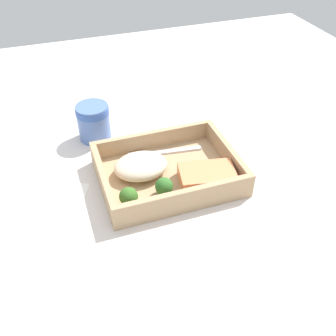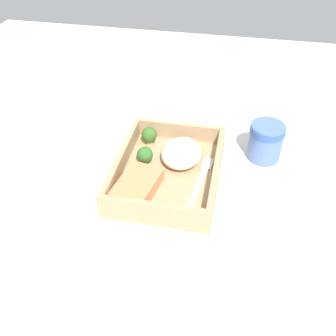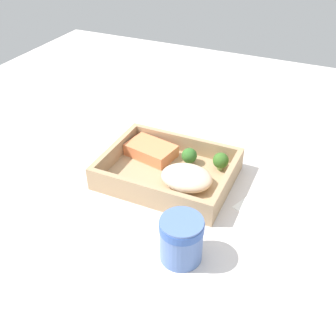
# 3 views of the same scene
# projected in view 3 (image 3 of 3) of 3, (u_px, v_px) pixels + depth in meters

# --- Properties ---
(ground_plane) EXTENTS (1.60, 1.60, 0.02)m
(ground_plane) POSITION_uv_depth(u_px,v_px,m) (168.00, 182.00, 0.85)
(ground_plane) COLOR silver
(takeout_tray) EXTENTS (0.27, 0.21, 0.01)m
(takeout_tray) POSITION_uv_depth(u_px,v_px,m) (168.00, 176.00, 0.84)
(takeout_tray) COLOR tan
(takeout_tray) RESTS_ON ground_plane
(tray_rim) EXTENTS (0.27, 0.21, 0.04)m
(tray_rim) POSITION_uv_depth(u_px,v_px,m) (168.00, 166.00, 0.83)
(tray_rim) COLOR tan
(tray_rim) RESTS_ON takeout_tray
(salmon_fillet) EXTENTS (0.12, 0.09, 0.03)m
(salmon_fillet) POSITION_uv_depth(u_px,v_px,m) (151.00, 150.00, 0.89)
(salmon_fillet) COLOR #EF8553
(salmon_fillet) RESTS_ON takeout_tray
(mashed_potatoes) EXTENTS (0.11, 0.09, 0.04)m
(mashed_potatoes) POSITION_uv_depth(u_px,v_px,m) (187.00, 178.00, 0.80)
(mashed_potatoes) COLOR beige
(mashed_potatoes) RESTS_ON takeout_tray
(broccoli_floret_1) EXTENTS (0.03, 0.03, 0.04)m
(broccoli_floret_1) POSITION_uv_depth(u_px,v_px,m) (221.00, 161.00, 0.84)
(broccoli_floret_1) COLOR #83A35B
(broccoli_floret_1) RESTS_ON takeout_tray
(broccoli_floret_2) EXTENTS (0.03, 0.03, 0.04)m
(broccoli_floret_2) POSITION_uv_depth(u_px,v_px,m) (189.00, 156.00, 0.86)
(broccoli_floret_2) COLOR #76A357
(broccoli_floret_2) RESTS_ON takeout_tray
(fork) EXTENTS (0.16, 0.04, 0.00)m
(fork) POSITION_uv_depth(u_px,v_px,m) (151.00, 191.00, 0.79)
(fork) COLOR silver
(fork) RESTS_ON takeout_tray
(paper_cup) EXTENTS (0.07, 0.07, 0.08)m
(paper_cup) POSITION_uv_depth(u_px,v_px,m) (181.00, 237.00, 0.64)
(paper_cup) COLOR #5271B1
(paper_cup) RESTS_ON ground_plane
(receipt_slip) EXTENTS (0.13, 0.16, 0.00)m
(receipt_slip) POSITION_uv_depth(u_px,v_px,m) (270.00, 200.00, 0.78)
(receipt_slip) COLOR white
(receipt_slip) RESTS_ON ground_plane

